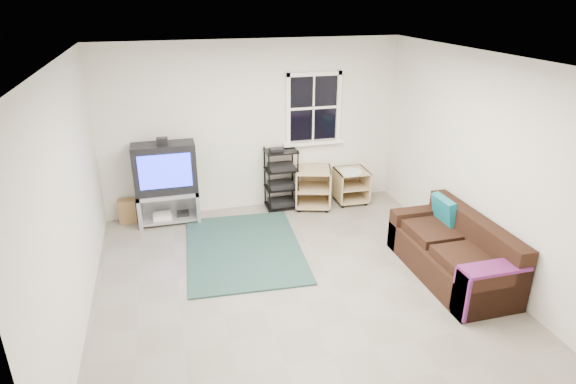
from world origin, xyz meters
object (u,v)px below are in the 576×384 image
object	(u,v)px
tv_unit	(166,177)
av_rack	(281,182)
side_table_left	(313,186)
side_table_right	(350,183)
sofa	(454,254)

from	to	relation	value
tv_unit	av_rack	size ratio (longest dim) A/B	1.32
av_rack	side_table_left	xyz separation A→B (m)	(0.51, -0.05, -0.09)
side_table_right	sofa	bearing A→B (deg)	-81.37
tv_unit	sofa	size ratio (longest dim) A/B	0.73
av_rack	side_table_left	world-z (taller)	av_rack
av_rack	side_table_left	size ratio (longest dim) A/B	1.46
side_table_left	sofa	distance (m)	2.62
sofa	tv_unit	bearing A→B (deg)	143.48
side_table_right	side_table_left	bearing A→B (deg)	-179.40
side_table_right	sofa	size ratio (longest dim) A/B	0.32
side_table_left	side_table_right	xyz separation A→B (m)	(0.65, 0.01, -0.02)
side_table_left	sofa	world-z (taller)	sofa
tv_unit	sofa	bearing A→B (deg)	-36.52
tv_unit	av_rack	bearing A→B (deg)	1.48
av_rack	sofa	world-z (taller)	av_rack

